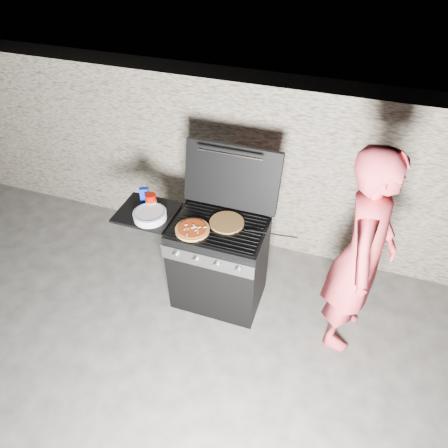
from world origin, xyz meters
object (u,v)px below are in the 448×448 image
(pizza_topped, at_px, (192,229))
(person, at_px, (362,256))
(sauce_jar, at_px, (151,201))
(gas_grill, at_px, (193,258))

(pizza_topped, distance_m, person, 1.35)
(sauce_jar, distance_m, person, 1.81)
(gas_grill, xyz_separation_m, sauce_jar, (-0.40, 0.06, 0.52))
(pizza_topped, bearing_deg, person, 4.95)
(sauce_jar, xyz_separation_m, person, (1.81, -0.06, -0.04))
(gas_grill, distance_m, pizza_topped, 0.49)
(gas_grill, height_order, pizza_topped, pizza_topped)
(sauce_jar, bearing_deg, person, -1.95)
(sauce_jar, bearing_deg, gas_grill, -8.41)
(gas_grill, relative_size, person, 0.72)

